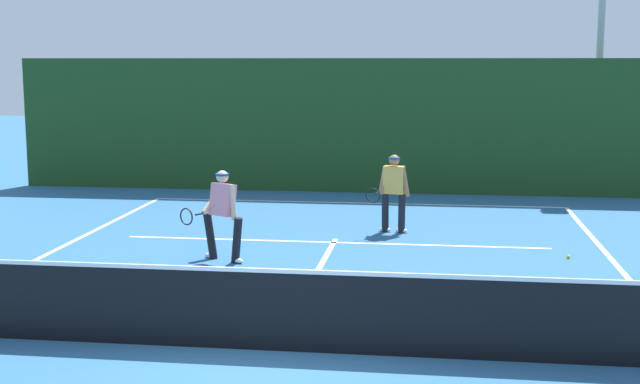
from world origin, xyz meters
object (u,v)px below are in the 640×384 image
Objects in this scene: player_near at (222,212)px; light_pole at (602,17)px; player_far at (393,190)px; tennis_ball at (568,257)px.

light_pole is at bearing -99.92° from player_near.
light_pole is at bearing -116.47° from player_far.
player_far is 9.21m from light_pole.
player_far is (2.75, 2.81, -0.00)m from player_near.
player_far reaches higher than tennis_ball.
player_near is 1.00× the size of player_far.
player_near is 12.90m from light_pole.
tennis_ball is 0.01× the size of light_pole.
light_pole is at bearing 77.49° from tennis_ball.
light_pole reaches higher than tennis_ball.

